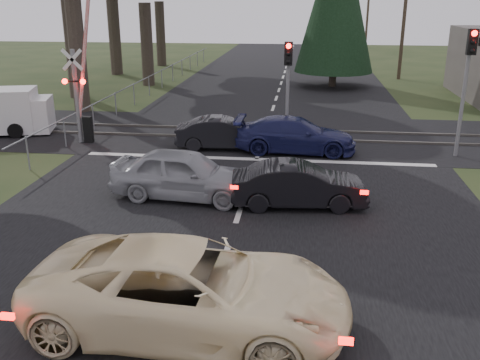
% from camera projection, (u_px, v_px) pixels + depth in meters
% --- Properties ---
extents(ground, '(120.00, 120.00, 0.00)m').
position_uv_depth(ground, '(223.00, 262.00, 12.25)').
color(ground, '#233317').
rests_on(ground, ground).
extents(road, '(14.00, 100.00, 0.01)m').
position_uv_depth(road, '(261.00, 147.00, 21.64)').
color(road, black).
rests_on(road, ground).
extents(rail_corridor, '(120.00, 8.00, 0.01)m').
position_uv_depth(rail_corridor, '(264.00, 135.00, 23.51)').
color(rail_corridor, black).
rests_on(rail_corridor, ground).
extents(stop_line, '(13.00, 0.35, 0.00)m').
position_uv_depth(stop_line, '(256.00, 159.00, 19.94)').
color(stop_line, silver).
rests_on(stop_line, ground).
extents(rail_near, '(120.00, 0.12, 0.10)m').
position_uv_depth(rail_near, '(263.00, 138.00, 22.75)').
color(rail_near, '#59544C').
rests_on(rail_near, ground).
extents(rail_far, '(120.00, 0.12, 0.10)m').
position_uv_depth(rail_far, '(266.00, 129.00, 24.25)').
color(rail_far, '#59544C').
rests_on(rail_far, ground).
extents(crossing_signal, '(1.62, 0.38, 6.96)m').
position_uv_depth(crossing_signal, '(82.00, 93.00, 21.61)').
color(crossing_signal, slate).
rests_on(crossing_signal, ground).
extents(traffic_signal_right, '(0.68, 0.48, 4.70)m').
position_uv_depth(traffic_signal_right, '(470.00, 69.00, 19.20)').
color(traffic_signal_right, slate).
rests_on(traffic_signal_right, ground).
extents(traffic_signal_center, '(0.32, 0.48, 4.10)m').
position_uv_depth(traffic_signal_center, '(288.00, 75.00, 21.25)').
color(traffic_signal_center, slate).
rests_on(traffic_signal_center, ground).
extents(utility_pole_mid, '(1.80, 0.26, 9.00)m').
position_uv_depth(utility_pole_mid, '(405.00, 12.00, 37.90)').
color(utility_pole_mid, '#4C3D2D').
rests_on(utility_pole_mid, ground).
extents(utility_pole_far, '(1.80, 0.26, 9.00)m').
position_uv_depth(utility_pole_far, '(368.00, 6.00, 61.37)').
color(utility_pole_far, '#4C3D2D').
rests_on(utility_pole_far, ground).
extents(fence_left, '(0.10, 36.00, 1.20)m').
position_uv_depth(fence_left, '(156.00, 92.00, 34.27)').
color(fence_left, slate).
rests_on(fence_left, ground).
extents(cream_coupe, '(5.87, 2.91, 1.60)m').
position_uv_depth(cream_coupe, '(190.00, 290.00, 9.55)').
color(cream_coupe, '#FFE9B6').
rests_on(cream_coupe, ground).
extents(dark_hatchback, '(3.97, 1.72, 1.27)m').
position_uv_depth(dark_hatchback, '(299.00, 185.00, 15.32)').
color(dark_hatchback, black).
rests_on(dark_hatchback, ground).
extents(silver_car, '(4.52, 2.19, 1.49)m').
position_uv_depth(silver_car, '(184.00, 174.00, 15.94)').
color(silver_car, gray).
rests_on(silver_car, ground).
extents(blue_sedan, '(4.70, 1.98, 1.35)m').
position_uv_depth(blue_sedan, '(295.00, 135.00, 20.72)').
color(blue_sedan, '#181A48').
rests_on(blue_sedan, ground).
extents(dark_car_far, '(3.87, 1.61, 1.24)m').
position_uv_depth(dark_car_far, '(224.00, 133.00, 21.19)').
color(dark_car_far, black).
rests_on(dark_car_far, ground).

